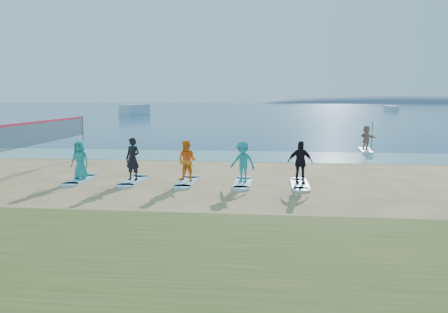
# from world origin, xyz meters

# --- Properties ---
(ground) EXTENTS (600.00, 600.00, 0.00)m
(ground) POSITION_xyz_m (0.00, 0.00, 0.00)
(ground) COLOR tan
(ground) RESTS_ON ground
(shallow_water) EXTENTS (600.00, 600.00, 0.00)m
(shallow_water) POSITION_xyz_m (0.00, 10.50, 0.01)
(shallow_water) COLOR teal
(shallow_water) RESTS_ON ground
(ocean) EXTENTS (600.00, 600.00, 0.00)m
(ocean) POSITION_xyz_m (0.00, 160.00, 0.01)
(ocean) COLOR navy
(ocean) RESTS_ON ground
(island_ridge) EXTENTS (220.00, 56.00, 18.00)m
(island_ridge) POSITION_xyz_m (95.00, 300.00, 0.00)
(island_ridge) COLOR slate
(island_ridge) RESTS_ON ground
(volleyball_net) EXTENTS (0.57, 9.08, 2.50)m
(volleyball_net) POSITION_xyz_m (-8.83, 4.14, 1.90)
(volleyball_net) COLOR gray
(volleyball_net) RESTS_ON ground
(paddleboard) EXTENTS (1.01, 3.06, 0.12)m
(paddleboard) POSITION_xyz_m (8.25, 13.77, 0.06)
(paddleboard) COLOR silver
(paddleboard) RESTS_ON ground
(paddleboarder) EXTENTS (1.02, 1.55, 1.60)m
(paddleboarder) POSITION_xyz_m (8.25, 13.77, 0.92)
(paddleboarder) COLOR tan
(paddleboarder) RESTS_ON paddleboard
(boat_offshore_a) EXTENTS (4.25, 9.49, 2.20)m
(boat_offshore_a) POSITION_xyz_m (-27.24, 75.57, 0.00)
(boat_offshore_a) COLOR silver
(boat_offshore_a) RESTS_ON ground
(boat_offshore_b) EXTENTS (2.61, 6.08, 1.55)m
(boat_offshore_b) POSITION_xyz_m (33.96, 106.12, 0.00)
(boat_offshore_b) COLOR silver
(boat_offshore_b) RESTS_ON ground
(surfboard_0) EXTENTS (0.70, 2.20, 0.09)m
(surfboard_0) POSITION_xyz_m (-6.13, 1.67, 0.04)
(surfboard_0) COLOR #A4E7FF
(surfboard_0) RESTS_ON ground
(student_0) EXTENTS (0.85, 0.61, 1.63)m
(student_0) POSITION_xyz_m (-6.13, 1.67, 0.90)
(student_0) COLOR teal
(student_0) RESTS_ON surfboard_0
(surfboard_1) EXTENTS (0.70, 2.20, 0.09)m
(surfboard_1) POSITION_xyz_m (-3.82, 1.67, 0.04)
(surfboard_1) COLOR #A4E7FF
(surfboard_1) RESTS_ON ground
(student_1) EXTENTS (0.76, 0.62, 1.80)m
(student_1) POSITION_xyz_m (-3.82, 1.67, 0.99)
(student_1) COLOR black
(student_1) RESTS_ON surfboard_1
(surfboard_2) EXTENTS (0.70, 2.20, 0.09)m
(surfboard_2) POSITION_xyz_m (-1.50, 1.67, 0.04)
(surfboard_2) COLOR #A4E7FF
(surfboard_2) RESTS_ON ground
(student_2) EXTENTS (0.98, 0.86, 1.70)m
(student_2) POSITION_xyz_m (-1.50, 1.67, 0.94)
(student_2) COLOR orange
(student_2) RESTS_ON surfboard_2
(surfboard_3) EXTENTS (0.70, 2.20, 0.09)m
(surfboard_3) POSITION_xyz_m (0.81, 1.67, 0.04)
(surfboard_3) COLOR #A4E7FF
(surfboard_3) RESTS_ON ground
(student_3) EXTENTS (1.25, 0.98, 1.69)m
(student_3) POSITION_xyz_m (0.81, 1.67, 0.93)
(student_3) COLOR teal
(student_3) RESTS_ON surfboard_3
(surfboard_4) EXTENTS (0.70, 2.20, 0.09)m
(surfboard_4) POSITION_xyz_m (3.13, 1.67, 0.04)
(surfboard_4) COLOR #A4E7FF
(surfboard_4) RESTS_ON ground
(student_4) EXTENTS (1.05, 0.53, 1.73)m
(student_4) POSITION_xyz_m (3.13, 1.67, 0.95)
(student_4) COLOR black
(student_4) RESTS_ON surfboard_4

